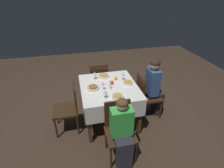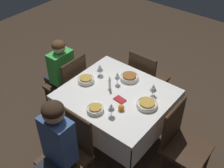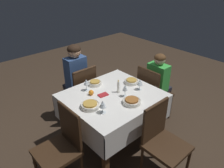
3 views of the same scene
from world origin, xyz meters
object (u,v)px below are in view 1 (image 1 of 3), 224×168
bowl_east (118,96)px  wine_glass_west (95,74)px  wine_glass_south (103,84)px  dining_table (109,91)px  bowl_west (103,76)px  candle_centerpiece (110,85)px  bowl_south (93,88)px  chair_west (99,79)px  chair_east (119,128)px  wine_glass_north (123,74)px  orange_fruit (116,78)px  napkin_red_folded (111,83)px  person_adult_denim (154,85)px  person_child_green (122,131)px  chair_north (146,94)px  chair_south (69,106)px  wine_glass_east (105,92)px  bowl_north (128,83)px

bowl_east → wine_glass_west: bearing=-160.2°
wine_glass_south → dining_table: bearing=126.1°
bowl_west → candle_centerpiece: 0.46m
bowl_south → candle_centerpiece: 0.29m
chair_west → bowl_west: 0.51m
chair_east → wine_glass_south: (-0.69, -0.11, 0.38)m
chair_west → wine_glass_north: size_ratio=5.85×
wine_glass_south → bowl_west: bearing=168.2°
orange_fruit → napkin_red_folded: 0.15m
person_adult_denim → candle_centerpiece: bearing=95.1°
dining_table → bowl_west: size_ratio=5.11×
chair_east → dining_table: bearing=88.7°
bowl_west → orange_fruit: (0.17, 0.21, 0.00)m
person_child_green → orange_fruit: bearing=80.3°
bowl_south → orange_fruit: 0.52m
chair_east → candle_centerpiece: size_ratio=5.23×
candle_centerpiece → person_adult_denim: bearing=95.1°
chair_north → person_child_green: bearing=141.3°
chair_south → wine_glass_east: 0.75m
bowl_south → person_child_green: bearing=16.5°
chair_south → chair_north: bearing=92.4°
bowl_east → napkin_red_folded: 0.49m
chair_north → napkin_red_folded: chair_north is taller
chair_north → person_adult_denim: person_adult_denim is taller
person_child_green → chair_east: bearing=90.0°
chair_west → bowl_south: (0.82, -0.22, 0.29)m
person_adult_denim → wine_glass_south: 1.03m
bowl_south → bowl_north: bearing=93.3°
person_adult_denim → bowl_south: size_ratio=5.63×
chair_west → wine_glass_west: wine_glass_west is taller
person_adult_denim → wine_glass_north: size_ratio=7.72×
napkin_red_folded → person_adult_denim: bearing=82.2°
chair_north → chair_east: bearing=135.8°
wine_glass_south → napkin_red_folded: size_ratio=1.24×
chair_west → candle_centerpiece: 0.94m
candle_centerpiece → orange_fruit: bearing=148.2°
person_adult_denim → napkin_red_folded: bearing=82.2°
dining_table → chair_east: chair_east is taller
wine_glass_south → orange_fruit: (-0.28, 0.30, -0.08)m
wine_glass_east → person_child_green: bearing=11.0°
bowl_west → napkin_red_folded: bowl_west is taller
candle_centerpiece → napkin_red_folded: (-0.19, 0.07, -0.06)m
person_adult_denim → bowl_north: person_adult_denim is taller
wine_glass_north → wine_glass_south: wine_glass_south is taller
chair_west → bowl_east: (1.18, 0.12, 0.29)m
chair_north → chair_east: size_ratio=1.00×
person_adult_denim → person_child_green: person_adult_denim is taller
dining_table → person_adult_denim: bearing=88.8°
chair_north → wine_glass_west: (-0.34, -0.93, 0.37)m
chair_north → person_child_green: person_child_green is taller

